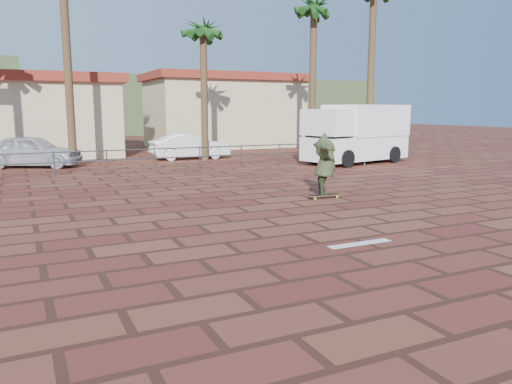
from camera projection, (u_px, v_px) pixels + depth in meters
ground at (298, 234)px, 10.56m from camera, size 120.00×120.00×0.00m
paint_stripe at (360, 244)px, 9.79m from camera, size 1.40×0.22×0.01m
guardrail at (155, 155)px, 21.13m from camera, size 24.06×0.06×1.00m
palm_center at (203, 33)px, 24.80m from camera, size 2.40×2.40×7.75m
palm_right at (314, 11)px, 25.61m from camera, size 2.40×2.40×9.05m
building_west at (0, 115)px, 27.21m from camera, size 12.60×7.60×4.50m
building_east at (224, 110)px, 34.91m from camera, size 10.60×6.60×5.00m
hill_front at (67, 106)px, 54.57m from camera, size 70.00×18.00×6.00m
longboard at (324, 195)px, 14.78m from camera, size 1.08×0.30×0.11m
skateboarder at (325, 164)px, 14.62m from camera, size 1.36×2.32×1.83m
campervan at (357, 133)px, 24.31m from camera, size 5.80×3.39×2.82m
car_silver at (32, 151)px, 22.59m from camera, size 4.66×3.44×1.48m
car_white at (190, 146)px, 26.41m from camera, size 4.15×1.51×1.36m
street_sign at (366, 136)px, 23.26m from camera, size 0.40×0.11×1.96m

